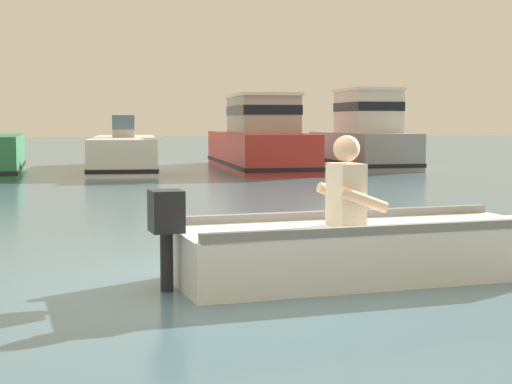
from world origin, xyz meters
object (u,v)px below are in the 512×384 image
object	(u,v)px
moored_boat_grey	(364,139)
moored_boat_white	(124,154)
moored_boat_red	(259,141)
rowboat_with_person	(369,248)

from	to	relation	value
moored_boat_grey	moored_boat_white	bearing A→B (deg)	177.75
moored_boat_red	moored_boat_grey	size ratio (longest dim) A/B	1.36
moored_boat_white	moored_boat_red	xyz separation A→B (m)	(3.60, -0.45, 0.34)
moored_boat_red	moored_boat_grey	bearing A→B (deg)	3.70
rowboat_with_person	moored_boat_red	xyz separation A→B (m)	(1.86, 14.69, 0.51)
moored_boat_grey	rowboat_with_person	bearing A→B (deg)	-108.12
rowboat_with_person	moored_boat_white	world-z (taller)	moored_boat_white
rowboat_with_person	moored_boat_red	size ratio (longest dim) A/B	0.55
moored_boat_white	moored_boat_red	distance (m)	3.64
rowboat_with_person	moored_boat_red	world-z (taller)	moored_boat_red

